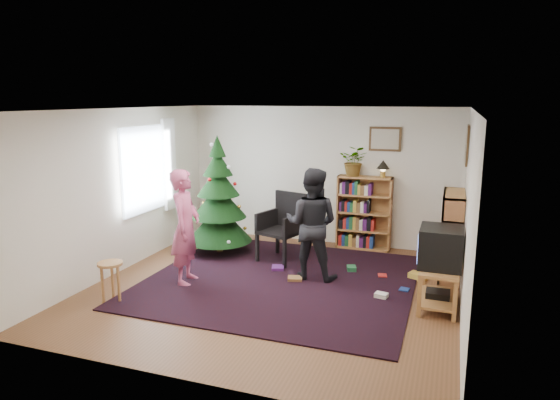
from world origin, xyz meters
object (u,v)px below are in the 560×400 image
(potted_plant, at_px, (354,161))
(stool, at_px, (110,271))
(tv_stand, at_px, (439,283))
(table_lamp, at_px, (383,166))
(armchair, at_px, (283,224))
(crt_tv, at_px, (441,247))
(bookshelf_back, at_px, (364,212))
(picture_right, at_px, (467,145))
(person_standing, at_px, (185,227))
(picture_back, at_px, (385,139))
(christmas_tree, at_px, (219,205))
(bookshelf_right, at_px, (452,235))
(person_by_chair, at_px, (312,224))

(potted_plant, bearing_deg, stool, -125.70)
(tv_stand, xyz_separation_m, table_lamp, (-1.07, 2.25, 1.18))
(armchair, bearing_deg, crt_tv, -8.04)
(bookshelf_back, bearing_deg, picture_right, -19.99)
(picture_right, height_order, tv_stand, picture_right)
(tv_stand, distance_m, potted_plant, 3.01)
(person_standing, distance_m, table_lamp, 3.58)
(stool, bearing_deg, bookshelf_back, 52.20)
(potted_plant, distance_m, table_lamp, 0.50)
(armchair, relative_size, person_standing, 0.67)
(picture_back, bearing_deg, tv_stand, -65.85)
(picture_right, relative_size, bookshelf_back, 0.46)
(christmas_tree, distance_m, armchair, 1.18)
(christmas_tree, distance_m, bookshelf_right, 3.80)
(bookshelf_back, distance_m, bookshelf_right, 1.84)
(tv_stand, distance_m, person_standing, 3.54)
(armchair, relative_size, person_by_chair, 0.67)
(armchair, xyz_separation_m, potted_plant, (0.95, 1.06, 0.95))
(tv_stand, height_order, table_lamp, table_lamp)
(picture_back, bearing_deg, crt_tv, -65.90)
(person_by_chair, bearing_deg, picture_right, -151.03)
(potted_plant, bearing_deg, tv_stand, -55.16)
(crt_tv, relative_size, armchair, 0.52)
(christmas_tree, relative_size, potted_plant, 3.86)
(bookshelf_right, bearing_deg, picture_back, 44.46)
(tv_stand, bearing_deg, stool, -163.03)
(crt_tv, distance_m, stool, 4.28)
(person_by_chair, bearing_deg, bookshelf_back, -105.16)
(armchair, bearing_deg, person_by_chair, -28.43)
(bookshelf_back, height_order, bookshelf_right, same)
(stool, xyz_separation_m, potted_plant, (2.51, 3.50, 1.15))
(stool, bearing_deg, tv_stand, 16.97)
(picture_back, relative_size, tv_stand, 0.65)
(christmas_tree, bearing_deg, armchair, 1.76)
(picture_right, bearing_deg, christmas_tree, -172.60)
(bookshelf_back, height_order, table_lamp, table_lamp)
(tv_stand, bearing_deg, armchair, 154.75)
(picture_back, distance_m, bookshelf_back, 1.33)
(bookshelf_right, relative_size, table_lamp, 4.33)
(person_by_chair, relative_size, table_lamp, 5.54)
(person_by_chair, bearing_deg, picture_back, -112.25)
(picture_right, distance_m, potted_plant, 1.95)
(crt_tv, height_order, armchair, armchair)
(crt_tv, bearing_deg, picture_back, 114.10)
(stool, bearing_deg, picture_right, 33.84)
(stool, distance_m, potted_plant, 4.46)
(bookshelf_right, distance_m, potted_plant, 2.19)
(bookshelf_right, height_order, stool, bookshelf_right)
(bookshelf_right, bearing_deg, stool, 119.94)
(table_lamp, bearing_deg, bookshelf_back, 180.00)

